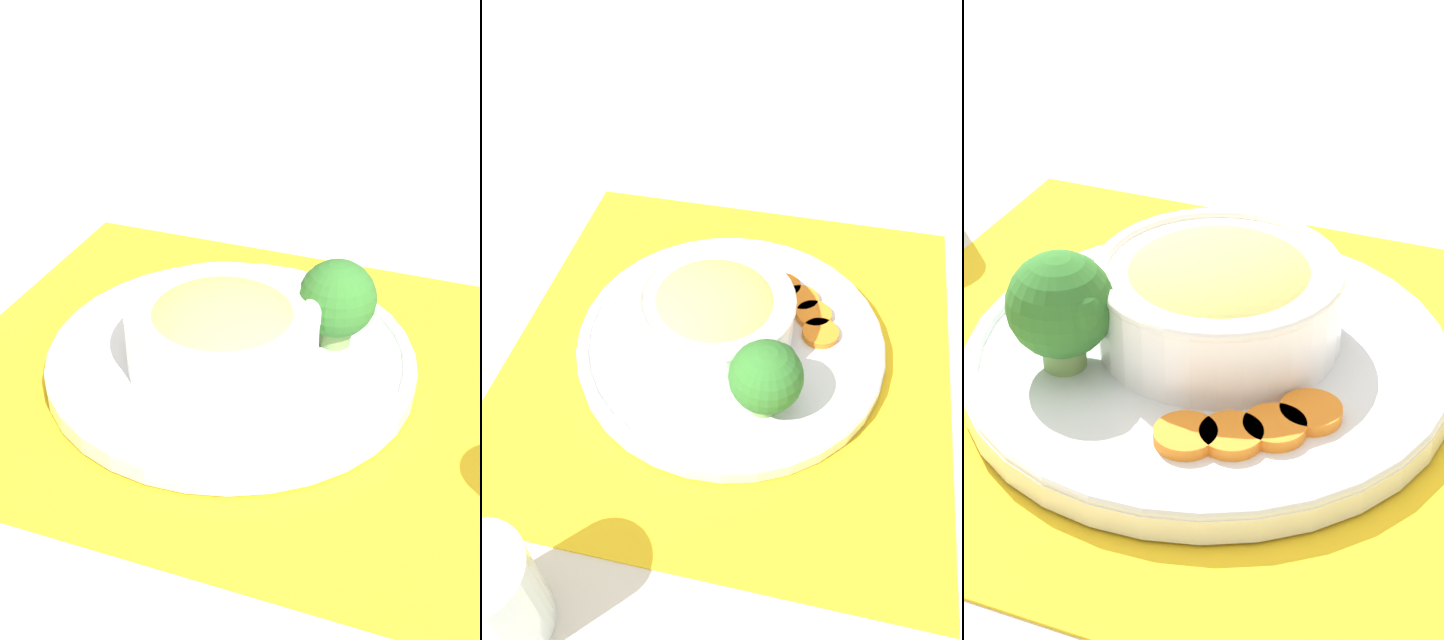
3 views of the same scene
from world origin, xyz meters
TOP-DOWN VIEW (x-y plane):
  - ground_plane at (0.00, 0.00)m, footprint 4.00×4.00m
  - placemat at (0.00, 0.00)m, footprint 0.49×0.46m
  - plate at (0.00, 0.00)m, footprint 0.31×0.31m
  - bowl at (0.00, -0.02)m, footprint 0.16×0.16m
  - broccoli_floret at (0.07, 0.05)m, footprint 0.07×0.07m
  - carrot_slice_near at (-0.02, 0.09)m, footprint 0.04×0.04m
  - carrot_slice_middle at (-0.05, 0.08)m, footprint 0.04×0.04m
  - carrot_slice_far at (-0.07, 0.06)m, footprint 0.04×0.04m
  - carrot_slice_extra at (-0.08, 0.04)m, footprint 0.04×0.04m

SIDE VIEW (x-z plane):
  - ground_plane at x=0.00m, z-range 0.00..0.00m
  - placemat at x=0.00m, z-range 0.00..0.00m
  - plate at x=0.00m, z-range 0.00..0.03m
  - carrot_slice_near at x=-0.02m, z-range 0.02..0.03m
  - carrot_slice_middle at x=-0.05m, z-range 0.02..0.03m
  - carrot_slice_far at x=-0.07m, z-range 0.02..0.03m
  - carrot_slice_extra at x=-0.08m, z-range 0.02..0.03m
  - bowl at x=0.00m, z-range 0.02..0.09m
  - broccoli_floret at x=0.07m, z-range 0.02..0.10m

